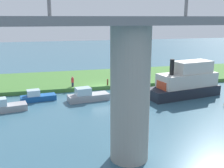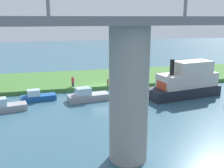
{
  "view_description": "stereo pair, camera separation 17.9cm",
  "coord_description": "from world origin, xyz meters",
  "px_view_note": "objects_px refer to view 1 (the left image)",
  "views": [
    {
      "loc": [
        7.3,
        34.09,
        9.34
      ],
      "look_at": [
        -0.18,
        5.0,
        2.0
      ],
      "focal_mm": 43.67,
      "sensor_mm": 36.0,
      "label": 1
    },
    {
      "loc": [
        7.12,
        34.13,
        9.34
      ],
      "look_at": [
        -0.18,
        5.0,
        2.0
      ],
      "focal_mm": 43.67,
      "sensor_mm": 36.0,
      "label": 2
    }
  ],
  "objects_px": {
    "mooring_post": "(108,82)",
    "houseboat_blue": "(87,96)",
    "bridge_pylon": "(130,95)",
    "riverboat_paddlewheel": "(37,97)",
    "pontoon_yellow": "(186,82)",
    "motorboat_red": "(3,107)",
    "person_on_bank": "(73,81)"
  },
  "relations": [
    {
      "from": "mooring_post",
      "to": "houseboat_blue",
      "type": "relative_size",
      "value": 0.17
    },
    {
      "from": "person_on_bank",
      "to": "houseboat_blue",
      "type": "relative_size",
      "value": 0.28
    },
    {
      "from": "mooring_post",
      "to": "houseboat_blue",
      "type": "height_order",
      "value": "houseboat_blue"
    },
    {
      "from": "mooring_post",
      "to": "riverboat_paddlewheel",
      "type": "bearing_deg",
      "value": 19.06
    },
    {
      "from": "mooring_post",
      "to": "pontoon_yellow",
      "type": "distance_m",
      "value": 10.14
    },
    {
      "from": "pontoon_yellow",
      "to": "mooring_post",
      "type": "bearing_deg",
      "value": -34.1
    },
    {
      "from": "mooring_post",
      "to": "houseboat_blue",
      "type": "bearing_deg",
      "value": 52.43
    },
    {
      "from": "bridge_pylon",
      "to": "mooring_post",
      "type": "height_order",
      "value": "bridge_pylon"
    },
    {
      "from": "mooring_post",
      "to": "pontoon_yellow",
      "type": "xyz_separation_m",
      "value": [
        -8.37,
        5.67,
        0.81
      ]
    },
    {
      "from": "bridge_pylon",
      "to": "pontoon_yellow",
      "type": "height_order",
      "value": "bridge_pylon"
    },
    {
      "from": "pontoon_yellow",
      "to": "houseboat_blue",
      "type": "bearing_deg",
      "value": -5.25
    },
    {
      "from": "bridge_pylon",
      "to": "riverboat_paddlewheel",
      "type": "height_order",
      "value": "bridge_pylon"
    },
    {
      "from": "mooring_post",
      "to": "pontoon_yellow",
      "type": "relative_size",
      "value": 0.09
    },
    {
      "from": "mooring_post",
      "to": "motorboat_red",
      "type": "relative_size",
      "value": 0.19
    },
    {
      "from": "bridge_pylon",
      "to": "person_on_bank",
      "type": "bearing_deg",
      "value": -84.9
    },
    {
      "from": "person_on_bank",
      "to": "motorboat_red",
      "type": "distance_m",
      "value": 10.31
    },
    {
      "from": "houseboat_blue",
      "to": "riverboat_paddlewheel",
      "type": "relative_size",
      "value": 1.2
    },
    {
      "from": "pontoon_yellow",
      "to": "motorboat_red",
      "type": "xyz_separation_m",
      "value": [
        20.79,
        0.55,
        -1.22
      ]
    },
    {
      "from": "pontoon_yellow",
      "to": "riverboat_paddlewheel",
      "type": "xyz_separation_m",
      "value": [
        17.49,
        -2.52,
        -1.26
      ]
    },
    {
      "from": "bridge_pylon",
      "to": "houseboat_blue",
      "type": "xyz_separation_m",
      "value": [
        0.59,
        -13.86,
        -3.89
      ]
    },
    {
      "from": "bridge_pylon",
      "to": "mooring_post",
      "type": "bearing_deg",
      "value": -99.02
    },
    {
      "from": "person_on_bank",
      "to": "mooring_post",
      "type": "distance_m",
      "value": 4.65
    },
    {
      "from": "motorboat_red",
      "to": "bridge_pylon",
      "type": "bearing_deg",
      "value": 127.84
    },
    {
      "from": "person_on_bank",
      "to": "pontoon_yellow",
      "type": "xyz_separation_m",
      "value": [
        -12.99,
        6.16,
        0.53
      ]
    },
    {
      "from": "mooring_post",
      "to": "bridge_pylon",
      "type": "bearing_deg",
      "value": 80.98
    },
    {
      "from": "riverboat_paddlewheel",
      "to": "mooring_post",
      "type": "bearing_deg",
      "value": -160.94
    },
    {
      "from": "bridge_pylon",
      "to": "person_on_bank",
      "type": "height_order",
      "value": "bridge_pylon"
    },
    {
      "from": "riverboat_paddlewheel",
      "to": "bridge_pylon",
      "type": "bearing_deg",
      "value": 112.06
    },
    {
      "from": "bridge_pylon",
      "to": "motorboat_red",
      "type": "xyz_separation_m",
      "value": [
        9.49,
        -12.22,
        -3.95
      ]
    },
    {
      "from": "person_on_bank",
      "to": "bridge_pylon",
      "type": "bearing_deg",
      "value": 95.1
    },
    {
      "from": "mooring_post",
      "to": "houseboat_blue",
      "type": "xyz_separation_m",
      "value": [
        3.52,
        4.58,
        -0.36
      ]
    },
    {
      "from": "motorboat_red",
      "to": "mooring_post",
      "type": "bearing_deg",
      "value": -153.39
    }
  ]
}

